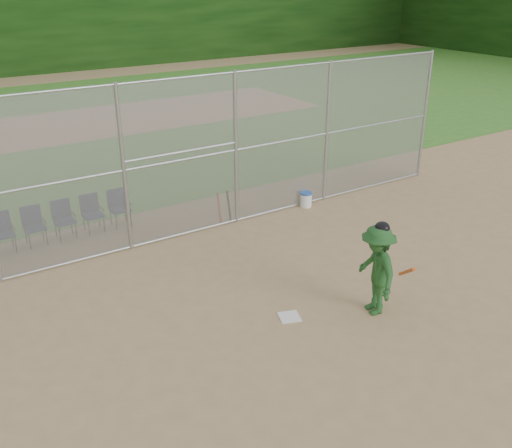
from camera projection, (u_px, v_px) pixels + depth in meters
ground at (326, 320)px, 11.04m from camera, size 100.00×100.00×0.00m
grass_strip at (63, 126)px, 24.84m from camera, size 100.00×100.00×0.00m
dirt_patch_far at (63, 126)px, 24.84m from camera, size 24.00×24.00×0.00m
backstop_fence at (201, 154)px, 14.04m from camera, size 16.09×0.09×4.00m
home_plate at (289, 317)px, 11.12m from camera, size 0.50×0.50×0.02m
batter_at_plate at (376, 269)px, 10.95m from camera, size 1.12×1.41×1.93m
water_cooler at (306, 199)px, 16.27m from camera, size 0.34×0.34×0.43m
spare_bats at (224, 207)px, 15.20m from camera, size 0.36×0.24×0.85m
chair_1 at (3, 234)px, 13.53m from camera, size 0.54×0.52×0.96m
chair_2 at (35, 227)px, 13.89m from camera, size 0.54×0.52×0.96m
chair_3 at (64, 220)px, 14.25m from camera, size 0.54×0.52×0.96m
chair_4 at (93, 214)px, 14.61m from camera, size 0.54×0.52×0.96m
chair_5 at (120, 208)px, 14.97m from camera, size 0.54×0.52×0.96m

